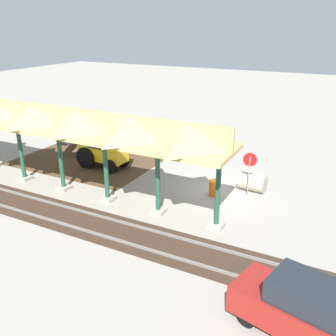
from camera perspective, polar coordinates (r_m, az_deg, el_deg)
ground_plane at (r=21.80m, az=7.34°, el=-3.48°), size 120.00×120.00×0.00m
dirt_work_zone at (r=27.10m, az=-11.96°, el=1.22°), size 9.60×7.00×0.01m
platform_canopy at (r=21.36m, az=-16.66°, el=7.11°), size 20.03×3.20×4.90m
rail_tracks at (r=16.61m, az=-0.60°, el=-11.59°), size 60.00×2.58×0.15m
stop_sign at (r=20.79m, az=12.32°, el=0.42°), size 0.76×0.12×2.54m
backhoe at (r=25.27m, az=-10.10°, el=2.92°), size 5.29×1.81×2.82m
dirt_mound at (r=28.65m, az=-14.00°, el=2.13°), size 4.27×4.27×2.05m
concrete_pipe at (r=22.03m, az=12.73°, el=-2.13°), size 1.56×1.12×1.02m
distant_parked_car at (r=12.68m, az=19.96°, el=-19.62°), size 4.49×2.67×1.98m
traffic_barrel at (r=21.08m, az=7.00°, el=-3.01°), size 0.56×0.56×0.90m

